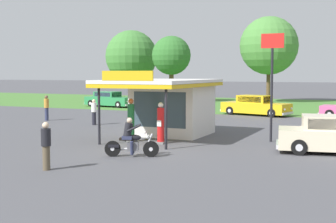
% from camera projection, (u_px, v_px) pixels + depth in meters
% --- Properties ---
extents(ground_plane, '(300.00, 300.00, 0.00)m').
position_uv_depth(ground_plane, '(148.00, 150.00, 20.44)').
color(ground_plane, '#4C4C51').
extents(grass_verge_strip, '(120.00, 24.00, 0.01)m').
position_uv_depth(grass_verge_strip, '(280.00, 106.00, 47.68)').
color(grass_verge_strip, '#477A33').
rests_on(grass_verge_strip, ground).
extents(service_station_kiosk, '(4.36, 7.12, 3.46)m').
position_uv_depth(service_station_kiosk, '(170.00, 103.00, 25.09)').
color(service_station_kiosk, silver).
rests_on(service_station_kiosk, ground).
extents(gas_pump_nearside, '(0.44, 0.44, 2.12)m').
position_uv_depth(gas_pump_nearside, '(131.00, 122.00, 22.83)').
color(gas_pump_nearside, slate).
rests_on(gas_pump_nearside, ground).
extents(gas_pump_offside, '(0.44, 0.44, 1.98)m').
position_uv_depth(gas_pump_offside, '(161.00, 125.00, 22.17)').
color(gas_pump_offside, slate).
rests_on(gas_pump_offside, ground).
extents(motorcycle_with_rider, '(2.08, 0.98, 1.58)m').
position_uv_depth(motorcycle_with_rider, '(131.00, 141.00, 18.73)').
color(motorcycle_with_rider, black).
rests_on(motorcycle_with_rider, ground).
extents(parked_car_back_row_right, '(5.83, 3.19, 1.58)m').
position_uv_depth(parked_car_back_row_right, '(255.00, 106.00, 37.03)').
color(parked_car_back_row_right, gold).
rests_on(parked_car_back_row_right, ground).
extents(parked_car_back_row_far_left, '(5.48, 2.50, 1.50)m').
position_uv_depth(parked_car_back_row_far_left, '(109.00, 100.00, 46.14)').
color(parked_car_back_row_far_left, '#2D844C').
rests_on(parked_car_back_row_far_left, ground).
extents(bystander_standing_back_lot, '(0.34, 0.34, 1.67)m').
position_uv_depth(bystander_standing_back_lot, '(94.00, 111.00, 30.14)').
color(bystander_standing_back_lot, black).
rests_on(bystander_standing_back_lot, ground).
extents(bystander_chatting_near_pumps, '(0.34, 0.34, 1.68)m').
position_uv_depth(bystander_chatting_near_pumps, '(46.00, 145.00, 16.15)').
color(bystander_chatting_near_pumps, brown).
rests_on(bystander_chatting_near_pumps, ground).
extents(bystander_leaning_by_kiosk, '(0.34, 0.34, 1.78)m').
position_uv_depth(bystander_leaning_by_kiosk, '(47.00, 107.00, 32.87)').
color(bystander_leaning_by_kiosk, '#2D3351').
rests_on(bystander_leaning_by_kiosk, ground).
extents(tree_oak_left, '(6.48, 6.48, 8.66)m').
position_uv_depth(tree_oak_left, '(131.00, 56.00, 58.42)').
color(tree_oak_left, brown).
rests_on(tree_oak_left, ground).
extents(tree_oak_far_right, '(4.43, 4.43, 7.54)m').
position_uv_depth(tree_oak_far_right, '(171.00, 56.00, 52.91)').
color(tree_oak_far_right, brown).
rests_on(tree_oak_far_right, ground).
extents(tree_oak_centre, '(6.56, 6.56, 9.69)m').
position_uv_depth(tree_oak_centre, '(269.00, 46.00, 52.59)').
color(tree_oak_centre, brown).
rests_on(tree_oak_centre, ground).
extents(roadside_pole_sign, '(1.10, 0.12, 5.26)m').
position_uv_depth(roadside_pole_sign, '(272.00, 69.00, 22.60)').
color(roadside_pole_sign, black).
rests_on(roadside_pole_sign, ground).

